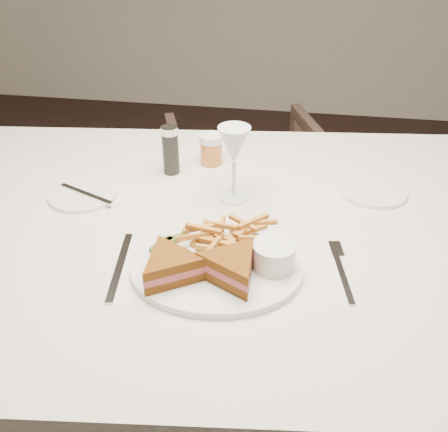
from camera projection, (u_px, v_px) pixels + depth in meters
name	position (u px, v px, depth m)	size (l,w,h in m)	color
ground	(305.00, 417.00, 1.52)	(5.00, 5.00, 0.00)	black
table	(227.00, 344.00, 1.28)	(1.46, 0.97, 0.75)	silver
chair_far	(248.00, 188.00, 2.07)	(0.61, 0.57, 0.63)	#433129
table_setting	(219.00, 226.00, 0.99)	(0.83, 0.61, 0.18)	white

